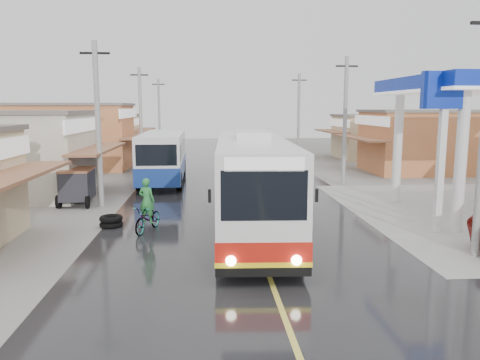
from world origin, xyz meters
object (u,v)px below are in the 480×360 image
(tricycle_near, at_px, (77,184))
(tyre_stack, at_px, (111,221))
(second_bus, at_px, (163,156))
(coach_bus, at_px, (251,183))
(cyclist, at_px, (148,214))

(tricycle_near, relative_size, tyre_stack, 2.54)
(second_bus, height_order, tyre_stack, second_bus)
(coach_bus, relative_size, cyclist, 5.86)
(coach_bus, height_order, cyclist, coach_bus)
(coach_bus, bearing_deg, cyclist, -175.48)
(cyclist, height_order, tyre_stack, cyclist)
(tricycle_near, bearing_deg, cyclist, -55.72)
(tricycle_near, bearing_deg, tyre_stack, -63.96)
(coach_bus, bearing_deg, second_bus, 112.89)
(coach_bus, xyz_separation_m, tricycle_near, (-8.27, 5.37, -0.85))
(cyclist, height_order, tricycle_near, cyclist)
(second_bus, relative_size, cyclist, 4.46)
(cyclist, bearing_deg, tricycle_near, 146.74)
(second_bus, distance_m, tricycle_near, 7.91)
(second_bus, xyz_separation_m, tricycle_near, (-3.68, -6.97, -0.68))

